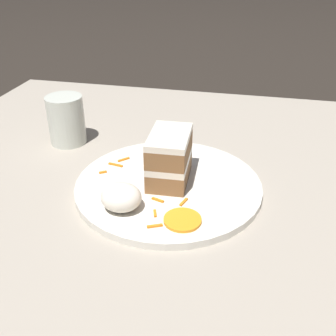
% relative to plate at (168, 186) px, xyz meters
% --- Properties ---
extents(ground_plane, '(6.00, 6.00, 0.00)m').
position_rel_plate_xyz_m(ground_plane, '(-0.04, -0.00, -0.03)').
color(ground_plane, black).
rests_on(ground_plane, ground).
extents(dining_table, '(1.14, 0.99, 0.02)m').
position_rel_plate_xyz_m(dining_table, '(-0.04, -0.00, -0.02)').
color(dining_table, gray).
rests_on(dining_table, ground).
extents(plate, '(0.31, 0.31, 0.01)m').
position_rel_plate_xyz_m(plate, '(0.00, 0.00, 0.00)').
color(plate, silver).
rests_on(plate, dining_table).
extents(cake_slice, '(0.07, 0.10, 0.08)m').
position_rel_plate_xyz_m(cake_slice, '(0.00, -0.01, 0.05)').
color(cake_slice, brown).
rests_on(cake_slice, plate).
extents(cream_dollop, '(0.06, 0.06, 0.04)m').
position_rel_plate_xyz_m(cream_dollop, '(0.05, 0.08, 0.03)').
color(cream_dollop, silver).
rests_on(cream_dollop, plate).
extents(orange_garnish, '(0.05, 0.05, 0.00)m').
position_rel_plate_xyz_m(orange_garnish, '(-0.04, 0.09, 0.01)').
color(orange_garnish, orange).
rests_on(orange_garnish, plate).
extents(carrot_shreds_scatter, '(0.16, 0.21, 0.00)m').
position_rel_plate_xyz_m(carrot_shreds_scatter, '(0.05, 0.02, 0.01)').
color(carrot_shreds_scatter, orange).
rests_on(carrot_shreds_scatter, plate).
extents(drinking_glass, '(0.07, 0.07, 0.10)m').
position_rel_plate_xyz_m(drinking_glass, '(0.24, -0.13, 0.04)').
color(drinking_glass, beige).
rests_on(drinking_glass, dining_table).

